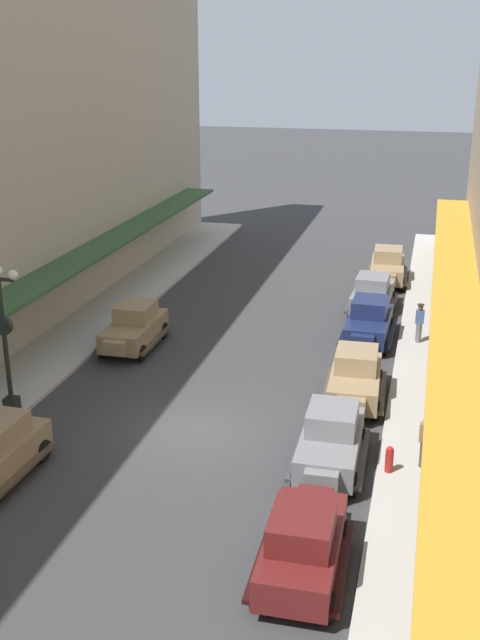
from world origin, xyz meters
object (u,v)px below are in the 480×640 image
object	(u,v)px
parked_car_7	(355,376)
lamp_post_with_clock	(4,333)
parked_car_2	(134,326)
pedestrian_2	(425,441)
parked_car_6	(387,265)
pedestrian_0	(453,526)
pedestrian_3	(419,323)
pedestrian_1	(451,264)
parked_car_0	(303,542)
fire_hydrant	(389,459)
parked_car_4	(331,438)
parked_car_3	(369,320)
pedestrian_4	(450,296)
parked_car_1	(373,293)

from	to	relation	value
parked_car_7	lamp_post_with_clock	bearing A→B (deg)	-160.13
parked_car_2	parked_car_7	size ratio (longest dim) A/B	0.99
parked_car_7	pedestrian_2	world-z (taller)	parked_car_7
parked_car_6	pedestrian_0	distance (m)	23.76
pedestrian_3	pedestrian_1	bearing A→B (deg)	82.25
parked_car_0	parked_car_7	world-z (taller)	same
fire_hydrant	pedestrian_3	world-z (taller)	pedestrian_3
parked_car_0	pedestrian_3	world-z (taller)	parked_car_0
parked_car_4	parked_car_7	distance (m)	4.78
parked_car_3	parked_car_6	xyz separation A→B (m)	(0.15, 9.03, 0.00)
parked_car_0	parked_car_6	xyz separation A→B (m)	(0.21, 24.97, 0.00)
parked_car_2	parked_car_6	xyz separation A→B (m)	(9.57, 12.11, 0.00)
parked_car_6	parked_car_7	bearing A→B (deg)	-90.24
pedestrian_4	parked_car_4	bearing A→B (deg)	-103.14
parked_car_6	pedestrian_3	world-z (taller)	parked_car_6
pedestrian_2	lamp_post_with_clock	bearing A→B (deg)	178.75
parked_car_1	parked_car_4	size ratio (longest dim) A/B	1.00
parked_car_7	pedestrian_4	world-z (taller)	parked_car_7
parked_car_7	lamp_post_with_clock	xyz separation A→B (m)	(-11.21, -4.05, 2.04)
parked_car_7	parked_car_1	bearing A→B (deg)	91.60
parked_car_1	parked_car_6	world-z (taller)	same
parked_car_4	pedestrian_2	xyz separation A→B (m)	(2.70, 0.43, 0.05)
parked_car_6	pedestrian_2	bearing A→B (deg)	-82.84
pedestrian_1	parked_car_7	bearing A→B (deg)	-101.93
parked_car_0	parked_car_3	world-z (taller)	same
pedestrian_1	pedestrian_3	xyz separation A→B (m)	(-1.33, -9.76, 0.00)
pedestrian_3	parked_car_6	bearing A→B (deg)	102.24
parked_car_1	parked_car_7	size ratio (longest dim) A/B	1.00
parked_car_1	parked_car_7	distance (m)	9.97
fire_hydrant	lamp_post_with_clock	bearing A→B (deg)	176.28
parked_car_3	pedestrian_4	xyz separation A→B (m)	(3.37, 4.19, 0.05)
parked_car_6	parked_car_7	size ratio (longest dim) A/B	1.00
parked_car_2	parked_car_3	world-z (taller)	same
pedestrian_2	parked_car_1	bearing A→B (deg)	100.97
parked_car_0	pedestrian_2	world-z (taller)	parked_car_0
parked_car_2	parked_car_3	size ratio (longest dim) A/B	1.00
fire_hydrant	pedestrian_2	world-z (taller)	pedestrian_2
parked_car_1	parked_car_2	world-z (taller)	same
pedestrian_2	pedestrian_4	bearing A→B (deg)	86.91
parked_car_2	pedestrian_4	distance (m)	14.71
lamp_post_with_clock	pedestrian_0	world-z (taller)	lamp_post_with_clock
parked_car_1	pedestrian_4	xyz separation A→B (m)	(3.56, 0.20, 0.05)
parked_car_4	pedestrian_1	distance (m)	20.88
pedestrian_3	pedestrian_0	bearing A→B (deg)	-85.11
parked_car_2	parked_car_7	distance (m)	9.94
parked_car_1	pedestrian_1	bearing A→B (deg)	58.20
parked_car_7	pedestrian_3	distance (m)	6.36
parked_car_0	pedestrian_4	xyz separation A→B (m)	(3.43, 20.13, 0.05)
parked_car_4	fire_hydrant	world-z (taller)	parked_car_4
fire_hydrant	pedestrian_2	xyz separation A→B (m)	(0.96, 0.53, 0.43)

